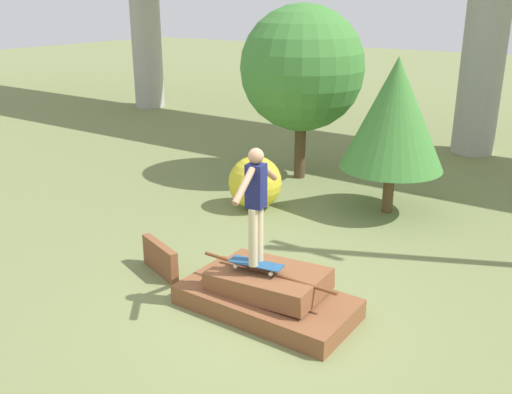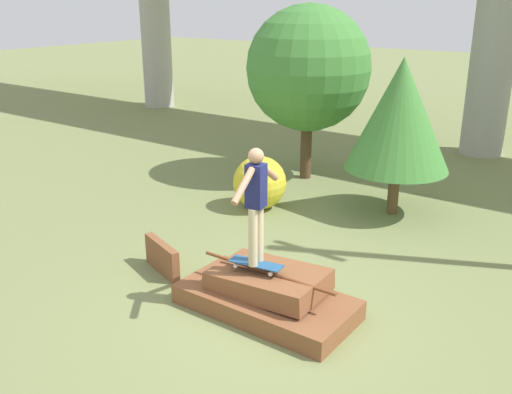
{
  "view_description": "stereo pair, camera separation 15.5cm",
  "coord_description": "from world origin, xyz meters",
  "px_view_note": "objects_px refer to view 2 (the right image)",
  "views": [
    {
      "loc": [
        3.72,
        -5.64,
        4.0
      ],
      "look_at": [
        -0.14,
        -0.04,
        1.61
      ],
      "focal_mm": 40.0,
      "sensor_mm": 36.0,
      "label": 1
    },
    {
      "loc": [
        3.85,
        -5.55,
        4.0
      ],
      "look_at": [
        -0.14,
        -0.04,
        1.61
      ],
      "focal_mm": 40.0,
      "sensor_mm": 36.0,
      "label": 2
    }
  ],
  "objects_px": {
    "tree_behind_left": "(400,115)",
    "tree_behind_right": "(308,69)",
    "skater": "(256,199)",
    "bush_yellow_flowering": "(260,183)",
    "skateboard": "(256,264)"
  },
  "relations": [
    {
      "from": "tree_behind_left",
      "to": "tree_behind_right",
      "type": "bearing_deg",
      "value": 158.98
    },
    {
      "from": "skater",
      "to": "bush_yellow_flowering",
      "type": "xyz_separation_m",
      "value": [
        -2.24,
        3.22,
        -1.06
      ]
    },
    {
      "from": "tree_behind_left",
      "to": "bush_yellow_flowering",
      "type": "relative_size",
      "value": 2.83
    },
    {
      "from": "skater",
      "to": "bush_yellow_flowering",
      "type": "bearing_deg",
      "value": 124.87
    },
    {
      "from": "tree_behind_left",
      "to": "bush_yellow_flowering",
      "type": "height_order",
      "value": "tree_behind_left"
    },
    {
      "from": "tree_behind_right",
      "to": "bush_yellow_flowering",
      "type": "height_order",
      "value": "tree_behind_right"
    },
    {
      "from": "tree_behind_right",
      "to": "tree_behind_left",
      "type": "bearing_deg",
      "value": -21.02
    },
    {
      "from": "skater",
      "to": "tree_behind_right",
      "type": "bearing_deg",
      "value": 114.96
    },
    {
      "from": "skateboard",
      "to": "skater",
      "type": "xyz_separation_m",
      "value": [
        0.0,
        -0.0,
        0.91
      ]
    },
    {
      "from": "skateboard",
      "to": "tree_behind_right",
      "type": "distance_m",
      "value": 6.35
    },
    {
      "from": "skateboard",
      "to": "bush_yellow_flowering",
      "type": "relative_size",
      "value": 0.72
    },
    {
      "from": "bush_yellow_flowering",
      "to": "tree_behind_left",
      "type": "bearing_deg",
      "value": 29.78
    },
    {
      "from": "skater",
      "to": "bush_yellow_flowering",
      "type": "height_order",
      "value": "skater"
    },
    {
      "from": "skater",
      "to": "tree_behind_left",
      "type": "bearing_deg",
      "value": 89.75
    },
    {
      "from": "tree_behind_left",
      "to": "bush_yellow_flowering",
      "type": "distance_m",
      "value": 2.97
    }
  ]
}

